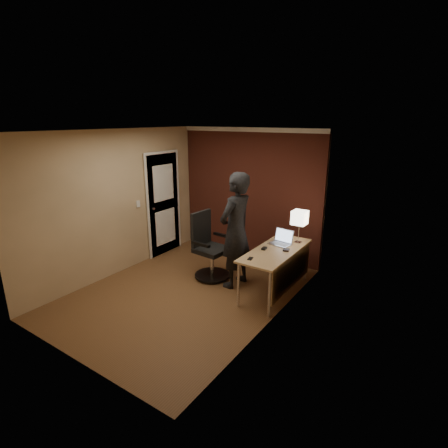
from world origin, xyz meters
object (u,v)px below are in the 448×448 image
Objects in this scene: desk_lamp at (300,218)px; laptop at (282,240)px; mouse at (264,248)px; phone at (250,259)px; office_chair at (209,250)px; person at (236,231)px; wallet at (286,250)px; desk at (280,258)px.

desk_lamp reaches higher than laptop.
mouse reaches higher than phone.
office_chair is 0.60× the size of person.
phone is 0.66m from wallet.
desk is at bearing 102.85° from person.
person reaches higher than mouse.
wallet is (0.19, -0.24, -0.05)m from laptop.
desk is at bearing -100.91° from desk_lamp.
office_chair is at bearing -173.88° from wallet.
office_chair is (-1.28, -0.10, -0.10)m from desk.
wallet is (0.29, 0.59, 0.01)m from phone.
person is (-0.83, -0.58, -0.20)m from desk_lamp.
wallet is at bearing 6.12° from office_chair.
laptop reaches higher than desk.
desk_lamp reaches higher than mouse.
desk_lamp is at bearing 129.65° from person.
desk_lamp reaches higher than phone.
desk_lamp reaches higher than desk.
laptop reaches higher than wallet.
phone is 1.05× the size of wallet.
person reaches higher than wallet.
laptop is 0.41m from mouse.
desk_lamp is at bearing 22.68° from office_chair.
wallet reaches higher than phone.
person is at bearing -147.95° from laptop.
wallet is at bearing 52.26° from phone.
phone is at bearing -22.64° from office_chair.
mouse is 0.55m from person.
office_chair is at bearing -175.57° from desk.
person is (0.54, -0.01, 0.44)m from office_chair.
person is (-0.52, 0.44, 0.21)m from phone.
laptop is at bearing 71.37° from phone.
laptop is 3.17× the size of phone.
person reaches higher than phone.
wallet reaches higher than desk.
wallet is (0.08, 0.05, 0.14)m from desk.
wallet is at bearing 31.62° from desk.
laptop is 3.64× the size of mouse.
phone is at bearing -93.70° from mouse.
desk_lamp reaches higher than office_chair.
desk is at bearing 18.09° from mouse.
desk_lamp is 5.35× the size of mouse.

